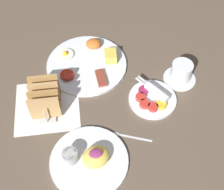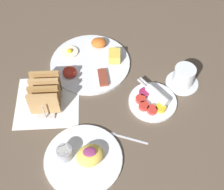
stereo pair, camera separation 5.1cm
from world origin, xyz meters
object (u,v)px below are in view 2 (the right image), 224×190
(toast_rack, at_px, (45,93))
(coffee_cup, at_px, (184,77))
(plate_foreground, at_px, (83,157))
(plate_breakfast, at_px, (91,61))
(plate_condiments, at_px, (153,101))

(toast_rack, bearing_deg, coffee_cup, 6.90)
(plate_foreground, bearing_deg, plate_breakfast, 85.77)
(toast_rack, bearing_deg, plate_foreground, -60.85)
(plate_breakfast, height_order, plate_condiments, plate_breakfast)
(plate_breakfast, xyz_separation_m, coffee_cup, (0.33, -0.12, 0.03))
(plate_condiments, xyz_separation_m, plate_foreground, (-0.24, -0.20, 0.00))
(plate_foreground, bearing_deg, plate_condiments, 40.07)
(plate_breakfast, relative_size, plate_condiments, 1.70)
(toast_rack, distance_m, coffee_cup, 0.49)
(plate_condiments, xyz_separation_m, toast_rack, (-0.37, 0.02, 0.04))
(plate_condiments, distance_m, plate_foreground, 0.32)
(plate_foreground, bearing_deg, toast_rack, 119.15)
(plate_breakfast, height_order, plate_foreground, plate_foreground)
(plate_condiments, height_order, coffee_cup, coffee_cup)
(plate_foreground, relative_size, toast_rack, 1.64)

